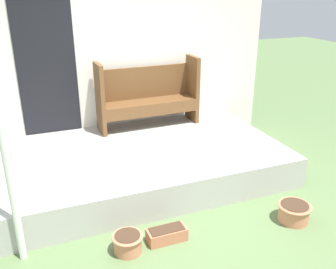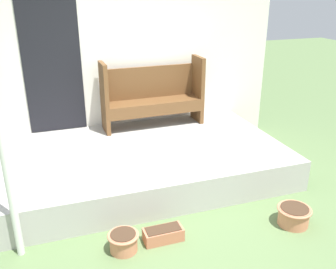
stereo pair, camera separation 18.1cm
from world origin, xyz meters
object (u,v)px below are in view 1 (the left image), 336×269
Objects in this scene: support_post at (6,156)px; flower_pot_middle at (294,212)px; bench at (148,94)px; planter_box_rect at (167,234)px; flower_pot_left at (128,242)px.

support_post is 3.00m from flower_pot_middle.
bench reaches higher than planter_box_rect.
support_post reaches higher than bench.
bench is 4.14× the size of flower_pot_middle.
bench is 2.60m from flower_pot_left.
flower_pot_left is (0.96, -0.28, -0.97)m from support_post.
flower_pot_left is (-0.99, -2.27, -0.80)m from bench.
flower_pot_left is 0.42m from planter_box_rect.
support_post is at bearing 163.72° from flower_pot_left.
planter_box_rect is (-1.43, 0.20, -0.04)m from flower_pot_middle.
flower_pot_left is at bearing 174.54° from flower_pot_middle.
bench is (1.95, 1.99, -0.17)m from support_post.
support_post is at bearing -135.38° from bench.
bench is 2.46m from planter_box_rect.
bench is 4.92× the size of flower_pot_left.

